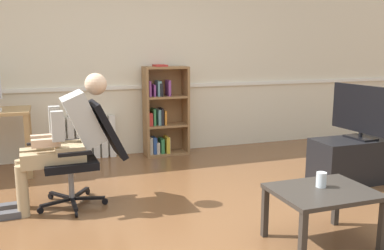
# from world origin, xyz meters

# --- Properties ---
(ground_plane) EXTENTS (18.00, 18.00, 0.00)m
(ground_plane) POSITION_xyz_m (0.00, 0.00, 0.00)
(ground_plane) COLOR brown
(back_wall) EXTENTS (12.00, 0.13, 2.70)m
(back_wall) POSITION_xyz_m (0.00, 2.65, 1.35)
(back_wall) COLOR beige
(back_wall) RESTS_ON ground_plane
(bookshelf) EXTENTS (0.59, 0.29, 1.22)m
(bookshelf) POSITION_xyz_m (0.29, 2.44, 0.56)
(bookshelf) COLOR olive
(bookshelf) RESTS_ON ground_plane
(radiator) EXTENTS (0.72, 0.08, 0.56)m
(radiator) POSITION_xyz_m (-0.70, 2.54, 0.28)
(radiator) COLOR white
(radiator) RESTS_ON ground_plane
(office_chair) EXTENTS (0.82, 0.62, 0.96)m
(office_chair) POSITION_xyz_m (-0.85, 0.92, 0.52)
(office_chair) COLOR black
(office_chair) RESTS_ON ground_plane
(person_seated) EXTENTS (1.00, 0.40, 1.22)m
(person_seated) POSITION_xyz_m (-1.04, 0.91, 0.65)
(person_seated) COLOR tan
(person_seated) RESTS_ON ground_plane
(tv_stand) EXTENTS (1.05, 0.43, 0.48)m
(tv_stand) POSITION_xyz_m (2.00, 0.61, 0.24)
(tv_stand) COLOR black
(tv_stand) RESTS_ON ground_plane
(tv_screen) EXTENTS (0.22, 0.85, 0.58)m
(tv_screen) POSITION_xyz_m (2.00, 0.61, 0.78)
(tv_screen) COLOR black
(tv_screen) RESTS_ON tv_stand
(coffee_table) EXTENTS (0.72, 0.56, 0.43)m
(coffee_table) POSITION_xyz_m (0.69, -0.50, 0.37)
(coffee_table) COLOR #332D28
(coffee_table) RESTS_ON ground_plane
(drinking_glass) EXTENTS (0.08, 0.08, 0.11)m
(drinking_glass) POSITION_xyz_m (0.72, -0.44, 0.48)
(drinking_glass) COLOR silver
(drinking_glass) RESTS_ON coffee_table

